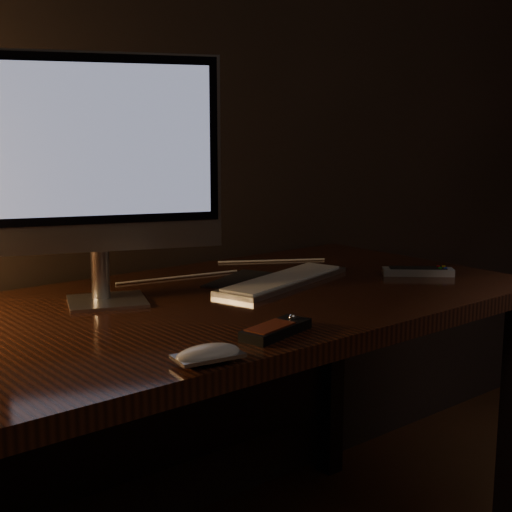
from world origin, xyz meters
TOP-DOWN VIEW (x-y plane):
  - desk at (0.00, 1.93)m, footprint 1.60×0.75m
  - monitor at (-0.14, 1.97)m, footprint 0.47×0.21m
  - keyboard at (0.28, 1.89)m, footprint 0.43×0.22m
  - mousepad at (0.24, 1.95)m, footprint 0.28×0.25m
  - mouse at (-0.20, 1.52)m, footprint 0.12×0.07m
  - media_remote at (-0.02, 1.57)m, footprint 0.16×0.09m
  - tv_remote at (0.61, 1.74)m, footprint 0.16×0.15m
  - cable at (0.28, 2.09)m, footprint 0.58×0.25m

SIDE VIEW (x-z plane):
  - desk at x=0.00m, z-range 0.25..1.00m
  - mousepad at x=0.24m, z-range 0.75..0.75m
  - cable at x=0.28m, z-range 0.75..0.76m
  - keyboard at x=0.28m, z-range 0.75..0.77m
  - tv_remote at x=0.61m, z-range 0.75..0.77m
  - media_remote at x=-0.02m, z-range 0.75..0.77m
  - mouse at x=-0.20m, z-range 0.75..0.77m
  - monitor at x=-0.14m, z-range 0.80..1.32m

